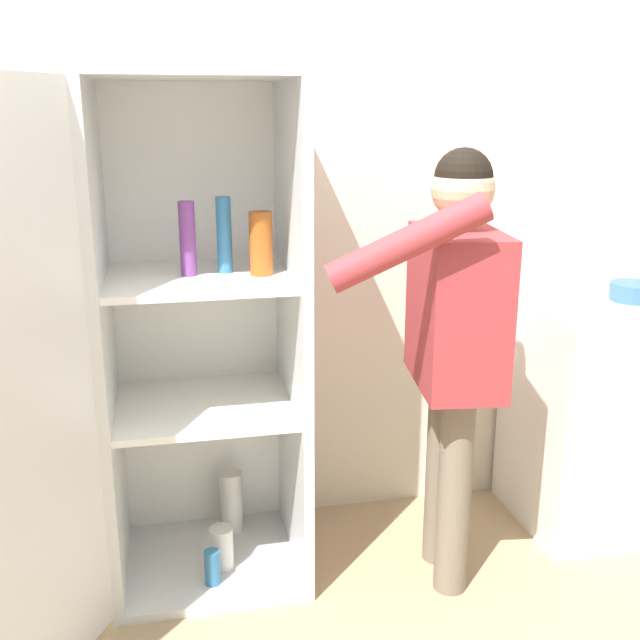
% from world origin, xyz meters
% --- Properties ---
extents(wall_back, '(7.00, 0.06, 2.55)m').
position_xyz_m(wall_back, '(0.00, 0.98, 1.27)').
color(wall_back, beige).
rests_on(wall_back, ground_plane).
extents(refrigerator, '(1.06, 1.20, 1.80)m').
position_xyz_m(refrigerator, '(-0.39, 0.54, 0.89)').
color(refrigerator, silver).
rests_on(refrigerator, ground_plane).
extents(person, '(0.66, 0.60, 1.55)m').
position_xyz_m(person, '(0.57, 0.40, 0.97)').
color(person, '#726656').
rests_on(person, ground_plane).
extents(counter, '(0.77, 0.56, 0.92)m').
position_xyz_m(counter, '(1.40, 0.65, 0.46)').
color(counter, white).
rests_on(counter, ground_plane).
extents(bowl, '(0.19, 0.19, 0.07)m').
position_xyz_m(bowl, '(1.46, 0.71, 0.96)').
color(bowl, '#335B8E').
rests_on(bowl, counter).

